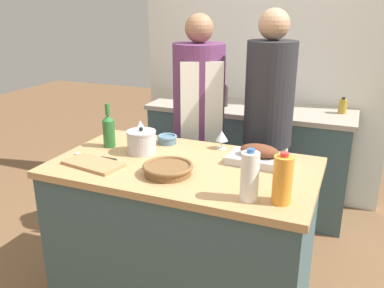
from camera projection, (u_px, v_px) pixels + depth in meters
name	position (u px, v px, depth m)	size (l,w,h in m)	color
kitchen_island	(184.00, 237.00, 2.41)	(1.46, 0.83, 0.94)	#3D565B
back_counter	(248.00, 157.00, 3.68)	(1.77, 0.60, 0.94)	#3D565B
back_wall	(262.00, 62.00, 3.72)	(2.27, 0.10, 2.55)	silver
roasting_pan	(259.00, 156.00, 2.26)	(0.34, 0.22, 0.11)	#BCBCC1
wicker_basket	(168.00, 169.00, 2.12)	(0.27, 0.27, 0.06)	brown
cutting_board	(93.00, 164.00, 2.25)	(0.36, 0.22, 0.02)	#AD7F51
stock_pot	(142.00, 142.00, 2.41)	(0.17, 0.17, 0.16)	#B7B7BC
mixing_bowl	(167.00, 139.00, 2.59)	(0.13, 0.13, 0.05)	slate
juice_jug	(283.00, 180.00, 1.79)	(0.09, 0.09, 0.24)	orange
milk_jug	(250.00, 176.00, 1.82)	(0.08, 0.08, 0.25)	white
wine_bottle_green	(109.00, 130.00, 2.50)	(0.07, 0.07, 0.27)	#28662D
wine_glass_left	(140.00, 126.00, 2.68)	(0.08, 0.08, 0.12)	silver
wine_glass_right	(222.00, 136.00, 2.48)	(0.08, 0.08, 0.11)	silver
knife_chef	(97.00, 157.00, 2.36)	(0.28, 0.04, 0.01)	#B7B7BC
stand_mixer	(197.00, 83.00, 3.76)	(0.18, 0.14, 0.36)	silver
condiment_bottle_tall	(343.00, 106.00, 3.30)	(0.07, 0.07, 0.13)	#B28E2D
condiment_bottle_short	(225.00, 96.00, 3.52)	(0.06, 0.06, 0.19)	#332D28
person_cook_aproned	(199.00, 123.00, 3.00)	(0.40, 0.42, 1.73)	beige
person_cook_guest	(268.00, 125.00, 2.84)	(0.34, 0.34, 1.76)	beige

